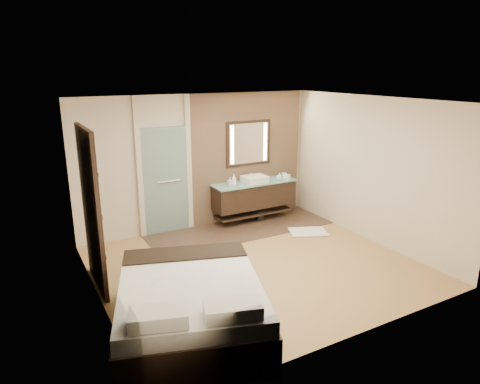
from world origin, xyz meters
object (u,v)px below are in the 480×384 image
waste_bin (260,216)px  mirror_unit (249,143)px  vanity (254,195)px  bed (191,305)px

waste_bin → mirror_unit: bearing=109.8°
vanity → waste_bin: 0.49m
bed → waste_bin: size_ratio=11.53×
mirror_unit → vanity: bearing=-90.0°
vanity → mirror_unit: (0.00, 0.24, 1.07)m
bed → waste_bin: 4.16m
mirror_unit → waste_bin: mirror_unit is taller
mirror_unit → bed: (-2.75, -3.31, -1.30)m
mirror_unit → bed: size_ratio=0.41×
vanity → bed: bearing=-131.8°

